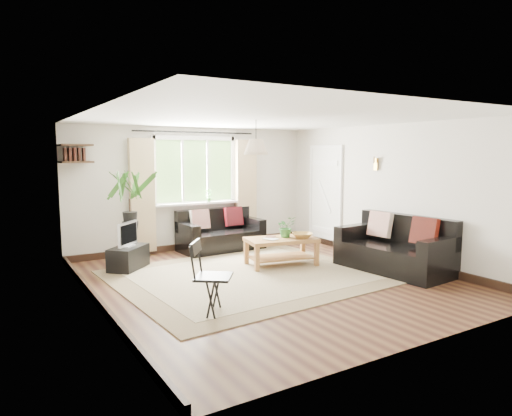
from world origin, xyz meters
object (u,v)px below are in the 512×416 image
coffee_table (281,252)px  sofa_right (394,245)px  sofa_back (221,231)px  tv_stand (128,258)px  palm_stand (130,218)px  folding_chair (214,278)px

coffee_table → sofa_right: bearing=-42.4°
sofa_back → tv_stand: sofa_back is taller
palm_stand → sofa_right: bearing=-37.0°
tv_stand → palm_stand: palm_stand is taller
sofa_back → coffee_table: size_ratio=1.38×
folding_chair → tv_stand: bearing=42.9°
palm_stand → folding_chair: size_ratio=1.84×
sofa_back → coffee_table: (0.30, -1.65, -0.14)m
sofa_back → tv_stand: (-1.98, -0.56, -0.19)m
palm_stand → tv_stand: bearing=-113.6°
sofa_back → palm_stand: 1.91m
sofa_right → folding_chair: (-3.35, -0.29, 0.01)m
sofa_right → palm_stand: palm_stand is taller
sofa_back → palm_stand: size_ratio=1.00×
coffee_table → palm_stand: 2.62m
sofa_back → coffee_table: bearing=-82.2°
tv_stand → folding_chair: size_ratio=0.82×
folding_chair → palm_stand: bearing=39.6°
sofa_right → tv_stand: 4.31m
sofa_back → palm_stand: bearing=-174.7°
sofa_back → tv_stand: size_ratio=2.26×
tv_stand → folding_chair: folding_chair is taller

